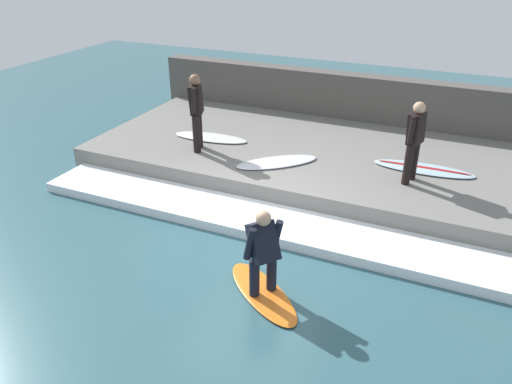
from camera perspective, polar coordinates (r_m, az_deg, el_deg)
name	(u,v)px	position (r m, az deg, el deg)	size (l,w,h in m)	color
ground_plane	(247,237)	(8.87, -1.07, -5.12)	(28.00, 28.00, 0.00)	#335B66
concrete_ledge	(307,157)	(11.42, 5.81, 3.95)	(4.40, 9.56, 0.50)	slate
back_wall	(338,104)	(13.44, 9.35, 9.92)	(0.50, 10.03, 1.63)	#544F49
wave_foam_crest	(257,220)	(9.18, 0.16, -3.21)	(1.14, 9.08, 0.18)	white
surfboard_riding	(263,293)	(7.55, 0.79, -11.44)	(1.46, 1.67, 0.06)	orange
surfer_riding	(263,249)	(7.08, 0.83, -6.50)	(0.56, 0.57, 1.36)	black
surfer_waiting_near	(415,138)	(9.79, 17.68, 5.89)	(0.53, 0.33, 1.59)	black
surfboard_waiting_near	(423,169)	(10.70, 18.59, 2.55)	(0.61, 2.01, 0.07)	silver
surfer_waiting_far	(196,108)	(10.92, -6.84, 9.47)	(0.54, 0.40, 1.68)	black
surfboard_waiting_far	(211,137)	(11.81, -5.20, 6.24)	(0.72, 1.84, 0.06)	white
surfboard_spare	(277,162)	(10.45, 2.41, 3.45)	(1.62, 1.72, 0.06)	silver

